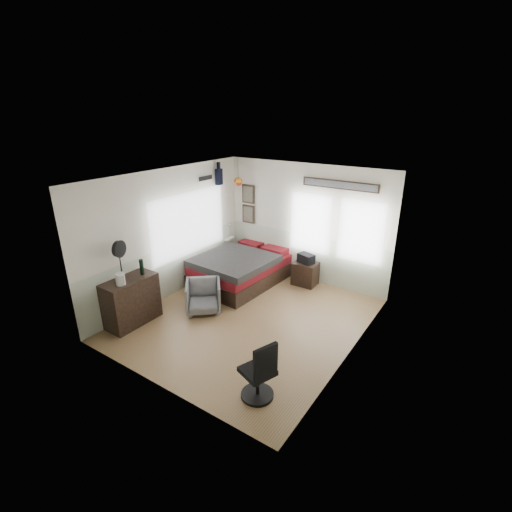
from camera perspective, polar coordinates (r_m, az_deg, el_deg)
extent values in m
cube|color=olive|center=(7.25, -1.13, -9.66)|extent=(4.00, 4.50, 0.01)
cube|color=beige|center=(8.49, 7.59, 4.93)|extent=(4.00, 0.02, 2.70)
cube|color=beige|center=(5.15, -15.89, -7.18)|extent=(4.00, 0.02, 2.70)
cube|color=beige|center=(7.91, -13.17, 3.30)|extent=(0.02, 4.50, 2.70)
cube|color=beige|center=(5.82, 15.15, -3.63)|extent=(0.02, 4.50, 2.70)
cube|color=white|center=(6.29, -1.31, 11.92)|extent=(4.00, 4.50, 0.02)
cube|color=beige|center=(8.74, 7.31, -0.11)|extent=(4.00, 0.01, 1.10)
cube|color=beige|center=(8.18, -12.67, -2.04)|extent=(0.01, 4.50, 1.10)
cube|color=beige|center=(6.20, 14.35, -10.32)|extent=(0.01, 4.50, 1.10)
cube|color=silver|center=(8.21, -10.27, 4.94)|extent=(0.03, 2.20, 1.35)
cube|color=silver|center=(8.38, 8.40, 5.02)|extent=(0.95, 0.03, 1.30)
cube|color=silver|center=(7.97, 15.84, 3.57)|extent=(0.95, 0.03, 1.30)
cube|color=#402D1C|center=(9.22, -1.18, 6.47)|extent=(0.35, 0.03, 0.45)
cube|color=#402D1C|center=(9.10, -1.20, 9.50)|extent=(0.35, 0.03, 0.45)
cube|color=#7F7259|center=(9.21, -1.24, 6.44)|extent=(0.27, 0.01, 0.37)
cube|color=#7F7259|center=(9.09, -1.26, 9.49)|extent=(0.27, 0.01, 0.37)
cube|color=#402D1C|center=(7.94, 12.74, 10.65)|extent=(1.65, 0.03, 0.18)
cube|color=gray|center=(7.92, 12.69, 10.64)|extent=(1.58, 0.01, 0.13)
cube|color=white|center=(8.44, -7.84, 11.81)|extent=(0.02, 0.48, 0.14)
sphere|color=red|center=(8.89, -2.76, 11.36)|extent=(0.20, 0.20, 0.20)
cube|color=black|center=(8.63, -2.32, -2.97)|extent=(1.62, 2.22, 0.34)
cube|color=maroon|center=(8.52, -2.34, -1.33)|extent=(1.58, 2.18, 0.19)
cube|color=#373735|center=(8.28, -3.32, -0.77)|extent=(1.65, 1.68, 0.15)
cube|color=maroon|center=(9.30, -1.00, 1.82)|extent=(0.61, 0.40, 0.15)
cube|color=maroon|center=(8.94, 2.71, 0.96)|extent=(0.61, 0.40, 0.15)
cube|color=black|center=(7.30, -18.62, -6.57)|extent=(0.48, 1.00, 0.90)
imported|color=slate|center=(7.45, -8.08, -6.16)|extent=(0.95, 0.96, 0.63)
cube|color=black|center=(8.56, 7.59, -2.68)|extent=(0.54, 0.44, 0.53)
cylinder|color=black|center=(5.57, 0.21, -20.53)|extent=(0.46, 0.46, 0.04)
cylinder|color=black|center=(5.43, 0.22, -18.96)|extent=(0.05, 0.05, 0.36)
cube|color=black|center=(5.30, 0.22, -17.28)|extent=(0.53, 0.53, 0.07)
cube|color=black|center=(5.03, 1.47, -15.93)|extent=(0.18, 0.37, 0.46)
cylinder|color=silver|center=(6.89, -20.15, -3.35)|extent=(0.16, 0.16, 0.21)
cube|color=silver|center=(6.81, -19.68, -3.47)|extent=(0.02, 0.02, 0.13)
cylinder|color=black|center=(7.17, -17.18, -1.62)|extent=(0.07, 0.07, 0.30)
cylinder|color=black|center=(6.98, -20.09, -1.35)|extent=(0.02, 0.02, 0.58)
cylinder|color=black|center=(6.87, -20.42, 1.04)|extent=(0.14, 0.30, 0.29)
cylinder|color=black|center=(6.84, -20.22, 0.97)|extent=(0.10, 0.30, 0.31)
cube|color=black|center=(8.41, 7.71, -0.37)|extent=(0.41, 0.32, 0.21)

